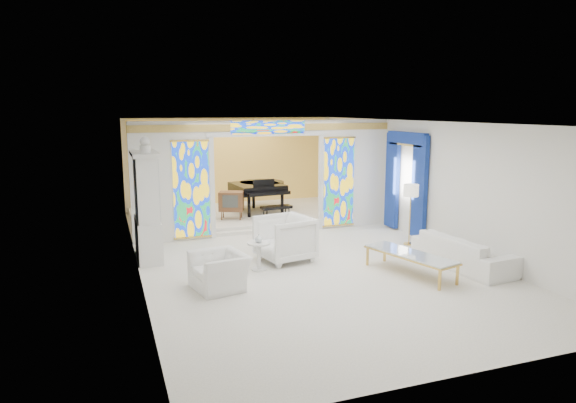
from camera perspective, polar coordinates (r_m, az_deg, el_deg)
name	(u,v)px	position (r m, az deg, el deg)	size (l,w,h in m)	color
floor	(294,252)	(12.03, 0.63, -5.62)	(12.00, 12.00, 0.00)	white
ceiling	(294,122)	(11.57, 0.66, 8.82)	(7.00, 12.00, 0.02)	white
wall_back	(232,163)	(17.41, -6.27, 4.30)	(7.00, 0.02, 3.00)	silver
wall_front	(468,260)	(6.55, 19.37, -6.20)	(7.00, 0.02, 3.00)	silver
wall_left	(134,197)	(11.00, -16.70, 0.46)	(0.02, 12.00, 3.00)	silver
wall_right	(424,181)	(13.33, 14.91, 2.19)	(0.02, 12.00, 3.00)	silver
partition_wall	(267,172)	(13.56, -2.30, 3.32)	(7.00, 0.22, 3.00)	silver
stained_glass_left	(191,190)	(13.04, -10.69, 1.30)	(0.90, 0.04, 2.40)	gold
stained_glass_right	(339,182)	(14.24, 5.66, 2.18)	(0.90, 0.04, 2.40)	gold
stained_glass_transom	(268,127)	(13.37, -2.20, 8.23)	(2.00, 0.04, 0.34)	gold
alcove_platform	(247,215)	(15.81, -4.56, -1.46)	(6.80, 3.80, 0.18)	white
gold_curtain_back	(233,163)	(17.30, -6.18, 4.26)	(6.70, 0.10, 2.90)	#F7C956
chandelier	(253,134)	(15.45, -3.87, 7.49)	(0.48, 0.48, 0.30)	gold
blue_drapes	(406,175)	(13.84, 12.94, 2.89)	(0.14, 1.85, 2.65)	navy
china_cabinet	(147,207)	(11.66, -15.40, -0.59)	(0.56, 1.46, 2.72)	silver
armchair_left	(219,271)	(9.66, -7.64, -7.66)	(1.02, 0.89, 0.67)	white
armchair_right	(285,239)	(11.23, -0.38, -4.15)	(1.06, 1.10, 1.00)	white
sofa	(463,252)	(11.43, 18.88, -5.29)	(2.30, 0.90, 0.67)	white
side_table	(259,252)	(10.63, -3.26, -5.61)	(0.60, 0.60, 0.59)	silver
vase	(259,238)	(10.55, -3.28, -4.08)	(0.16, 0.16, 0.17)	silver
coffee_table	(410,255)	(10.60, 13.42, -5.78)	(1.13, 2.11, 0.45)	silver
floor_lamp	(411,193)	(12.77, 13.50, 0.89)	(0.44, 0.44, 1.49)	gold
grand_piano	(260,188)	(15.80, -3.12, 1.54)	(1.77, 2.76, 1.06)	black
tv_console	(231,201)	(14.71, -6.32, 0.03)	(0.80, 0.68, 0.79)	brown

